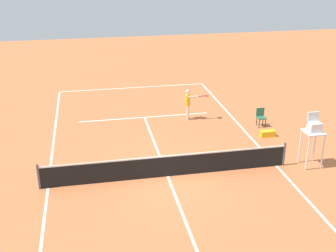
# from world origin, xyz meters

# --- Properties ---
(ground_plane) EXTENTS (60.00, 60.00, 0.00)m
(ground_plane) POSITION_xyz_m (0.00, 0.00, 0.00)
(ground_plane) COLOR #C66B3D
(court_lines) EXTENTS (9.73, 24.72, 0.01)m
(court_lines) POSITION_xyz_m (0.00, 0.00, 0.00)
(court_lines) COLOR white
(court_lines) RESTS_ON ground
(tennis_net) EXTENTS (10.33, 0.10, 1.07)m
(tennis_net) POSITION_xyz_m (0.00, 0.00, 0.50)
(tennis_net) COLOR #4C4C51
(tennis_net) RESTS_ON ground
(player_serving) EXTENTS (1.28, 0.55, 1.71)m
(player_serving) POSITION_xyz_m (-2.34, -6.04, 1.02)
(player_serving) COLOR beige
(player_serving) RESTS_ON ground
(tennis_ball) EXTENTS (0.07, 0.07, 0.07)m
(tennis_ball) POSITION_xyz_m (-3.56, -4.50, 0.03)
(tennis_ball) COLOR #CCE033
(tennis_ball) RESTS_ON ground
(umpire_chair) EXTENTS (0.80, 0.80, 2.41)m
(umpire_chair) POSITION_xyz_m (-6.23, 0.21, 1.61)
(umpire_chair) COLOR silver
(umpire_chair) RESTS_ON ground
(courtside_chair_mid) EXTENTS (0.44, 0.46, 0.95)m
(courtside_chair_mid) POSITION_xyz_m (-5.88, -4.41, 0.53)
(courtside_chair_mid) COLOR #262626
(courtside_chair_mid) RESTS_ON ground
(equipment_bag) EXTENTS (0.76, 0.32, 0.30)m
(equipment_bag) POSITION_xyz_m (-5.70, -3.02, 0.15)
(equipment_bag) COLOR yellow
(equipment_bag) RESTS_ON ground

